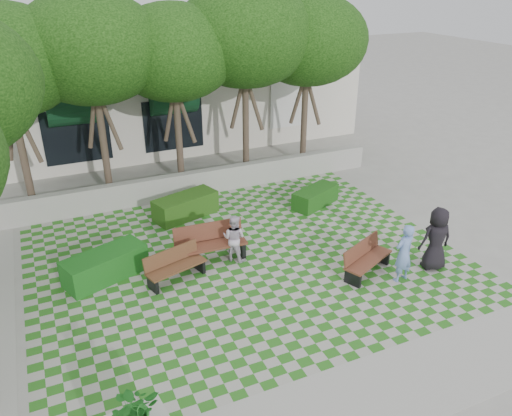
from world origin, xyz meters
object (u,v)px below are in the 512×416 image
bench_mid (210,243)px  bench_west (175,266)px  hedge_east (315,197)px  bench_east (366,259)px  person_blue (404,253)px  hedge_west (105,266)px  hedge_midleft (186,206)px  person_dark (436,239)px  person_white (234,238)px

bench_mid → bench_west: (-1.24, -0.62, -0.09)m
bench_west → hedge_east: 6.42m
bench_east → person_blue: bearing=-71.2°
bench_west → hedge_west: bench_west is taller
bench_mid → bench_west: bearing=-150.7°
hedge_east → hedge_midleft: 4.61m
bench_mid → hedge_midleft: bench_mid is taller
bench_east → person_dark: size_ratio=0.97×
person_white → person_blue: bearing=-172.0°
person_dark → person_blue: bearing=15.7°
hedge_west → person_blue: person_blue is taller
bench_west → hedge_midleft: (1.40, 3.60, -0.04)m
bench_mid → person_white: 0.72m
bench_east → person_white: size_ratio=1.27×
hedge_east → person_blue: size_ratio=1.10×
person_dark → bench_mid: bearing=-19.0°
hedge_west → person_blue: (7.29, -3.41, 0.45)m
bench_mid → hedge_midleft: (0.16, 2.98, -0.13)m
hedge_west → hedge_midleft: bearing=41.3°
bench_east → hedge_west: bearing=134.0°
hedge_east → hedge_west: bearing=-167.5°
bench_east → hedge_midleft: bench_east is taller
person_blue → bench_mid: bearing=-44.6°
bench_west → hedge_west: size_ratio=0.79×
hedge_east → hedge_midleft: size_ratio=0.84×
hedge_midleft → person_dark: size_ratio=1.18×
bench_west → hedge_east: bench_west is taller
bench_east → person_blue: person_blue is taller
hedge_west → hedge_east: bearing=12.5°
person_blue → person_dark: bearing=177.5°
hedge_east → hedge_west: (-7.60, -1.68, 0.07)m
hedge_west → person_blue: 8.06m
person_white → bench_east: bearing=-169.5°
bench_west → person_blue: 6.15m
person_blue → person_white: size_ratio=1.19×
bench_west → person_white: size_ratio=1.24×
person_dark → hedge_east: bearing=-70.0°
person_dark → person_white: bearing=-19.2°
bench_mid → person_dark: 6.35m
bench_west → person_white: person_white is taller
bench_east → bench_mid: (-3.69, 2.45, 0.08)m
bench_east → bench_west: size_ratio=1.03×
hedge_west → bench_east: bearing=-22.2°
bench_east → bench_west: 5.26m
hedge_east → person_blue: person_blue is taller
bench_mid → person_white: size_ratio=1.46×
bench_mid → person_dark: bearing=-25.8°
bench_mid → hedge_west: (-2.95, 0.25, -0.13)m
hedge_midleft → person_dark: (5.40, -6.01, 0.55)m
hedge_midleft → person_white: 3.33m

